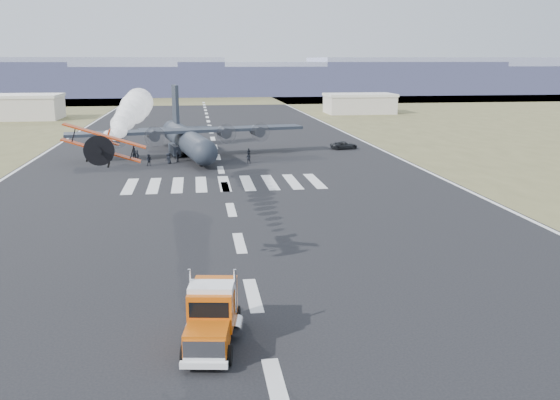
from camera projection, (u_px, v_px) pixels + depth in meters
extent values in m
plane|color=black|center=(277.00, 389.00, 28.86)|extent=(500.00, 500.00, 0.00)
cube|color=brown|center=(202.00, 98.00, 250.44)|extent=(500.00, 80.00, 0.00)
cube|color=#8187A4|center=(57.00, 77.00, 268.40)|extent=(150.00, 50.00, 17.00)
cube|color=#8187A4|center=(201.00, 80.00, 277.85)|extent=(150.00, 50.00, 13.00)
cube|color=#8187A4|center=(336.00, 78.00, 286.61)|extent=(150.00, 50.00, 15.00)
cube|color=#8187A4|center=(463.00, 75.00, 295.37)|extent=(150.00, 50.00, 17.00)
cube|color=#B6AFA2|center=(14.00, 108.00, 160.67)|extent=(24.00, 14.00, 6.00)
cube|color=silver|center=(13.00, 96.00, 159.91)|extent=(24.50, 14.50, 0.80)
cube|color=#B6AFA2|center=(359.00, 105.00, 179.14)|extent=(20.00, 12.00, 5.20)
cube|color=silver|center=(360.00, 95.00, 178.47)|extent=(20.50, 12.50, 0.80)
cube|color=black|center=(214.00, 327.00, 34.32)|extent=(2.13, 6.78, 0.25)
cube|color=#CB730B|center=(207.00, 338.00, 31.26)|extent=(2.61, 2.69, 1.28)
cube|color=silver|center=(204.00, 351.00, 30.09)|extent=(2.16, 0.49, 1.08)
cube|color=white|center=(204.00, 365.00, 30.05)|extent=(2.48, 0.68, 0.34)
cube|color=#CB730B|center=(211.00, 309.00, 32.79)|extent=(2.71, 2.14, 2.17)
cube|color=black|center=(209.00, 310.00, 31.90)|extent=(2.16, 0.46, 0.89)
cube|color=white|center=(211.00, 288.00, 32.82)|extent=(2.68, 1.95, 0.49)
cube|color=#CB730B|center=(215.00, 302.00, 34.59)|extent=(2.74, 2.33, 2.56)
cylinder|color=black|center=(185.00, 355.00, 31.08)|extent=(0.56, 1.13, 1.08)
cylinder|color=black|center=(228.00, 355.00, 31.04)|extent=(0.56, 1.13, 1.08)
cylinder|color=black|center=(197.00, 321.00, 35.10)|extent=(0.56, 1.13, 1.08)
cylinder|color=black|center=(235.00, 322.00, 35.07)|extent=(0.56, 1.13, 1.08)
cylinder|color=black|center=(200.00, 314.00, 36.06)|extent=(0.56, 1.13, 1.08)
cylinder|color=black|center=(237.00, 315.00, 36.02)|extent=(0.56, 1.13, 1.08)
cylinder|color=#C0370C|center=(103.00, 145.00, 40.39)|extent=(0.87, 4.48, 0.80)
sphere|color=black|center=(103.00, 140.00, 40.49)|extent=(0.63, 0.63, 0.63)
cylinder|color=black|center=(99.00, 150.00, 38.33)|extent=(0.90, 0.55, 0.89)
cylinder|color=black|center=(98.00, 151.00, 38.03)|extent=(1.97, 0.06, 1.96)
cube|color=#C0370C|center=(103.00, 151.00, 40.11)|extent=(5.14, 0.97, 1.74)
cube|color=#C0370C|center=(101.00, 135.00, 39.61)|extent=(5.31, 0.98, 1.79)
cube|color=#C0370C|center=(107.00, 135.00, 42.26)|extent=(0.10, 0.81, 0.89)
cube|color=#C0370C|center=(107.00, 141.00, 42.36)|extent=(1.80, 0.65, 0.07)
cylinder|color=black|center=(92.00, 163.00, 39.84)|extent=(0.11, 0.39, 0.39)
cylinder|color=black|center=(114.00, 162.00, 40.06)|extent=(0.11, 0.39, 0.39)
sphere|color=white|center=(107.00, 141.00, 42.53)|extent=(0.63, 0.63, 0.63)
sphere|color=white|center=(111.00, 137.00, 44.59)|extent=(0.82, 0.82, 0.82)
sphere|color=white|center=(114.00, 133.00, 46.64)|extent=(1.01, 1.01, 1.01)
sphere|color=white|center=(117.00, 130.00, 48.69)|extent=(1.20, 1.20, 1.20)
sphere|color=white|center=(120.00, 127.00, 50.75)|extent=(1.39, 1.39, 1.39)
sphere|color=white|center=(122.00, 124.00, 52.80)|extent=(1.58, 1.58, 1.58)
sphere|color=white|center=(124.00, 121.00, 54.86)|extent=(1.77, 1.77, 1.77)
sphere|color=white|center=(126.00, 119.00, 56.91)|extent=(1.96, 1.96, 1.96)
sphere|color=white|center=(128.00, 116.00, 58.96)|extent=(2.15, 2.15, 2.15)
sphere|color=white|center=(130.00, 114.00, 61.02)|extent=(2.34, 2.34, 2.34)
sphere|color=white|center=(132.00, 112.00, 63.07)|extent=(2.53, 2.53, 2.53)
sphere|color=white|center=(134.00, 110.00, 65.13)|extent=(2.72, 2.72, 2.72)
sphere|color=white|center=(135.00, 109.00, 67.18)|extent=(2.91, 2.91, 2.91)
sphere|color=white|center=(136.00, 107.00, 69.23)|extent=(3.10, 3.10, 3.10)
sphere|color=white|center=(138.00, 105.00, 71.29)|extent=(3.29, 3.29, 3.29)
sphere|color=white|center=(139.00, 104.00, 73.34)|extent=(3.48, 3.48, 3.48)
cylinder|color=#1F242F|center=(188.00, 141.00, 98.81)|extent=(8.86, 27.45, 3.89)
sphere|color=#1F242F|center=(205.00, 153.00, 86.28)|extent=(3.89, 3.89, 3.89)
cone|color=#1F242F|center=(175.00, 132.00, 111.34)|extent=(4.90, 6.45, 3.89)
cube|color=#1F242F|center=(189.00, 131.00, 97.49)|extent=(38.95, 11.21, 0.49)
cylinder|color=#1F242F|center=(116.00, 137.00, 93.49)|extent=(2.40, 3.95, 1.75)
cylinder|color=#3F3F44|center=(117.00, 138.00, 91.70)|extent=(3.26, 0.66, 3.30)
cylinder|color=#1F242F|center=(153.00, 135.00, 95.32)|extent=(2.40, 3.95, 1.75)
cylinder|color=#3F3F44|center=(155.00, 137.00, 93.53)|extent=(3.26, 0.66, 3.30)
cylinder|color=#1F242F|center=(224.00, 132.00, 98.99)|extent=(2.40, 3.95, 1.75)
cylinder|color=#3F3F44|center=(227.00, 134.00, 97.20)|extent=(3.26, 0.66, 3.30)
cylinder|color=#1F242F|center=(257.00, 131.00, 100.82)|extent=(2.40, 3.95, 1.75)
cylinder|color=#3F3F44|center=(261.00, 132.00, 99.03)|extent=(3.26, 0.66, 3.30)
cube|color=#1F242F|center=(176.00, 107.00, 108.43)|extent=(1.38, 4.40, 7.77)
cube|color=#1F242F|center=(176.00, 129.00, 109.82)|extent=(13.91, 5.38, 0.34)
cube|color=#1F242F|center=(175.00, 149.00, 99.37)|extent=(2.23, 5.94, 1.55)
cylinder|color=black|center=(175.00, 153.00, 99.49)|extent=(0.68, 1.14, 1.07)
cube|color=#1F242F|center=(200.00, 148.00, 100.71)|extent=(2.23, 5.94, 1.55)
cylinder|color=black|center=(200.00, 151.00, 100.83)|extent=(0.68, 1.14, 1.07)
cylinder|color=black|center=(201.00, 164.00, 89.44)|extent=(0.54, 0.93, 0.87)
imported|color=black|center=(344.00, 145.00, 107.02)|extent=(5.13, 2.94, 1.35)
imported|color=black|center=(134.00, 154.00, 95.81)|extent=(0.74, 0.63, 1.88)
imported|color=black|center=(248.00, 158.00, 92.22)|extent=(0.92, 0.65, 1.74)
imported|color=black|center=(168.00, 158.00, 91.86)|extent=(0.92, 1.13, 1.59)
imported|color=black|center=(249.00, 153.00, 97.44)|extent=(0.96, 1.00, 1.56)
imported|color=black|center=(169.00, 158.00, 91.76)|extent=(0.66, 0.92, 1.72)
imported|color=black|center=(178.00, 156.00, 93.48)|extent=(1.08, 1.72, 1.76)
imported|color=black|center=(138.00, 155.00, 94.82)|extent=(0.75, 0.77, 1.63)
imported|color=black|center=(149.00, 160.00, 89.76)|extent=(0.94, 0.66, 1.79)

